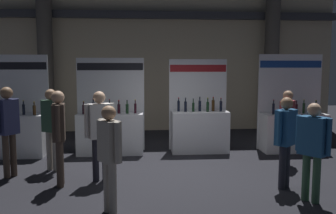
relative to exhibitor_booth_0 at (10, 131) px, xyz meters
name	(u,v)px	position (x,y,z in m)	size (l,w,h in m)	color
ground_plane	(175,173)	(3.85, -1.75, -0.62)	(24.00, 24.00, 0.00)	black
hall_colonnade	(160,28)	(3.85, 3.33, 2.83)	(11.84, 0.99, 6.97)	tan
exhibitor_booth_0	(10,131)	(0.00, 0.00, 0.00)	(1.77, 0.66, 2.46)	white
exhibitor_booth_1	(110,129)	(2.41, 0.10, -0.01)	(1.70, 0.66, 2.39)	white
exhibitor_booth_2	(199,128)	(4.66, 0.12, 0.00)	(1.50, 0.66, 2.36)	white
exhibitor_booth_3	(293,128)	(7.07, -0.02, -0.01)	(1.68, 0.66, 2.49)	white
visitor_0	(52,123)	(1.32, -1.33, 0.39)	(0.48, 0.35, 1.71)	#ADA393
visitor_1	(287,121)	(6.38, -1.27, 0.37)	(0.45, 0.50, 1.65)	#ADA393
visitor_3	(59,130)	(1.69, -2.34, 0.41)	(0.26, 0.53, 1.75)	#47382D
visitor_5	(100,127)	(2.39, -2.10, 0.41)	(0.54, 0.37, 1.72)	#23232D
visitor_6	(313,143)	(5.89, -3.45, 0.34)	(0.44, 0.49, 1.61)	#33563D
visitor_7	(109,151)	(2.70, -3.65, 0.33)	(0.38, 0.45, 1.62)	#ADA393
visitor_8	(286,134)	(5.72, -2.77, 0.36)	(0.45, 0.44, 1.64)	#23232D
visitor_9	(8,124)	(0.58, -1.72, 0.45)	(0.41, 0.43, 1.78)	#47382D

